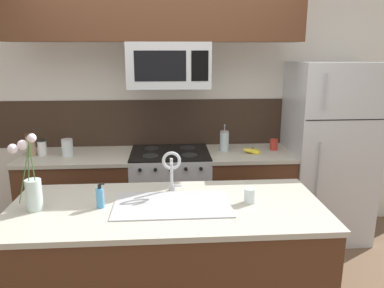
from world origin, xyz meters
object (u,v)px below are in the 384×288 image
storage_jar_short (67,147)px  banana_bunch (253,151)px  microwave (169,65)px  drinking_glass (250,195)px  sink_faucet (172,166)px  refrigerator (327,151)px  flower_vase (32,188)px  dish_soap_bottle (100,197)px  coffee_tin (274,145)px  french_press (224,141)px  stove_range (171,196)px  storage_jar_tall (31,145)px  storage_jar_medium (42,147)px

storage_jar_short → banana_bunch: bearing=-1.4°
microwave → drinking_glass: microwave is taller
microwave → sink_faucet: (0.00, -1.01, -0.65)m
microwave → banana_bunch: microwave is taller
refrigerator → flower_vase: refrigerator is taller
microwave → dish_soap_bottle: (-0.46, -1.23, -0.77)m
storage_jar_short → coffee_tin: storage_jar_short is taller
microwave → banana_bunch: bearing=-2.8°
banana_bunch → sink_faucet: sink_faucet is taller
banana_bunch → french_press: 0.30m
stove_range → flower_vase: bearing=-124.5°
dish_soap_bottle → drinking_glass: size_ratio=1.65×
microwave → french_press: bearing=8.5°
stove_range → dish_soap_bottle: dish_soap_bottle is taller
microwave → french_press: size_ratio=2.79×
microwave → sink_faucet: bearing=-90.0°
storage_jar_tall → french_press: 1.86m
refrigerator → french_press: 1.05m
storage_jar_medium → dish_soap_bottle: 1.48m
stove_range → refrigerator: size_ratio=0.52×
storage_jar_tall → dish_soap_bottle: bearing=-55.9°
coffee_tin → dish_soap_bottle: bearing=-139.1°
flower_vase → refrigerator: bearing=27.7°
sink_faucet → french_press: bearing=63.6°
refrigerator → flower_vase: 2.78m
banana_bunch → french_press: size_ratio=0.72×
storage_jar_short → dish_soap_bottle: size_ratio=0.98×
storage_jar_medium → french_press: (1.76, 0.04, 0.02)m
storage_jar_tall → sink_faucet: size_ratio=0.70×
storage_jar_medium → dish_soap_bottle: bearing=-59.2°
storage_jar_tall → storage_jar_medium: (0.10, 0.01, -0.03)m
microwave → drinking_glass: size_ratio=7.45×
storage_jar_short → coffee_tin: 2.02m
french_press → coffee_tin: 0.50m
coffee_tin → banana_bunch: bearing=-155.4°
storage_jar_short → stove_range: bearing=0.9°
storage_jar_short → drinking_glass: size_ratio=1.61×
storage_jar_tall → french_press: (1.86, 0.05, -0.01)m
french_press → drinking_glass: size_ratio=2.67×
coffee_tin → sink_faucet: size_ratio=0.36×
storage_jar_short → flower_vase: size_ratio=0.32×
stove_range → storage_jar_short: size_ratio=5.78×
sink_faucet → drinking_glass: bearing=-22.6°
sink_faucet → dish_soap_bottle: (-0.46, -0.22, -0.13)m
storage_jar_short → sink_faucet: bearing=-46.3°
coffee_tin → flower_vase: bearing=-145.5°
storage_jar_short → banana_bunch: (1.77, -0.04, -0.06)m
microwave → coffee_tin: 1.31m
storage_jar_tall → flower_vase: flower_vase is taller
storage_jar_medium → sink_faucet: (1.22, -1.05, 0.12)m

